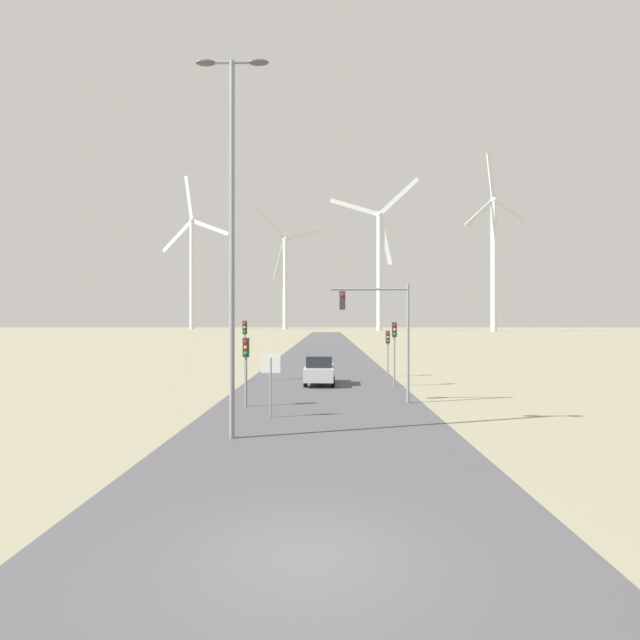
{
  "coord_description": "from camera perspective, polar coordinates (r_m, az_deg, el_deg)",
  "views": [
    {
      "loc": [
        0.35,
        -8.54,
        4.0
      ],
      "look_at": [
        0.0,
        15.05,
        4.04
      ],
      "focal_mm": 28.0,
      "sensor_mm": 36.0,
      "label": 1
    }
  ],
  "objects": [
    {
      "name": "wind_turbine_far_left",
      "position": [
        249.56,
        -14.43,
        6.4
      ],
      "size": [
        36.09,
        15.01,
        74.41
      ],
      "color": "silver",
      "rests_on": "ground"
    },
    {
      "name": "wind_turbine_right",
      "position": [
        201.87,
        19.23,
        7.32
      ],
      "size": [
        27.95,
        14.89,
        67.37
      ],
      "color": "silver",
      "rests_on": "ground"
    },
    {
      "name": "wind_turbine_left",
      "position": [
        239.62,
        -4.01,
        5.37
      ],
      "size": [
        32.09,
        12.06,
        57.35
      ],
      "color": "silver",
      "rests_on": "ground"
    },
    {
      "name": "traffic_light_post_mid_right",
      "position": [
        36.22,
        7.75,
        -2.62
      ],
      "size": [
        0.28,
        0.34,
        3.28
      ],
      "color": "gray",
      "rests_on": "ground"
    },
    {
      "name": "traffic_light_mast_overhead",
      "position": [
        24.5,
        6.99,
        0.11
      ],
      "size": [
        3.84,
        0.34,
        5.8
      ],
      "color": "gray",
      "rests_on": "ground"
    },
    {
      "name": "road_surface",
      "position": [
        56.68,
        0.49,
        -4.14
      ],
      "size": [
        10.0,
        240.0,
        0.01
      ],
      "color": "#47474C",
      "rests_on": "ground"
    },
    {
      "name": "wind_turbine_center",
      "position": [
        209.45,
        6.79,
        6.98
      ],
      "size": [
        36.89,
        3.93,
        63.12
      ],
      "color": "silver",
      "rests_on": "ground"
    },
    {
      "name": "car_approaching",
      "position": [
        31.47,
        -0.05,
        -5.73
      ],
      "size": [
        1.9,
        4.14,
        1.83
      ],
      "color": "#B7BCC1",
      "rests_on": "ground"
    },
    {
      "name": "ground_plane",
      "position": [
        9.44,
        -1.49,
        -25.19
      ],
      "size": [
        600.0,
        600.0,
        0.0
      ],
      "primitive_type": "plane",
      "color": "gray"
    },
    {
      "name": "streetlamp",
      "position": [
        17.65,
        -10.02,
        12.15
      ],
      "size": [
        2.51,
        0.32,
        12.92
      ],
      "color": "gray",
      "rests_on": "ground"
    },
    {
      "name": "traffic_light_post_near_right",
      "position": [
        30.84,
        8.5,
        -2.2
      ],
      "size": [
        0.28,
        0.34,
        3.92
      ],
      "color": "gray",
      "rests_on": "ground"
    },
    {
      "name": "stop_sign_near",
      "position": [
        20.83,
        -5.66,
        -6.01
      ],
      "size": [
        0.81,
        0.07,
        2.65
      ],
      "color": "gray",
      "rests_on": "ground"
    },
    {
      "name": "traffic_light_post_mid_left",
      "position": [
        33.62,
        -8.59,
        -1.91
      ],
      "size": [
        0.28,
        0.34,
        4.01
      ],
      "color": "gray",
      "rests_on": "ground"
    },
    {
      "name": "traffic_light_post_near_left",
      "position": [
        23.57,
        -8.46,
        -4.09
      ],
      "size": [
        0.28,
        0.33,
        3.21
      ],
      "color": "gray",
      "rests_on": "ground"
    }
  ]
}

